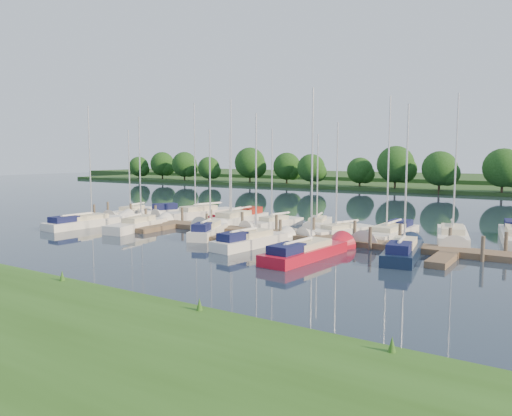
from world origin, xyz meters
The scene contains 22 objects.
ground centered at (0.00, 0.00, 0.00)m, with size 260.00×260.00×0.00m, color #182131.
dock centered at (0.00, 7.31, 0.20)m, with size 40.00×6.00×0.40m.
mooring_pilings centered at (0.00, 8.43, 0.60)m, with size 38.24×2.84×2.00m.
far_shore centered at (0.00, 75.00, 0.30)m, with size 180.00×30.00×0.60m, color #20441A.
distant_hill centered at (0.00, 100.00, 0.70)m, with size 220.00×40.00×1.40m, color #2E4A20.
treeline centered at (3.25, 62.10, 4.07)m, with size 144.61×9.71×8.04m.
sailboat_n_0 centered at (-17.68, 11.41, 0.27)m, with size 2.97×7.54×9.57m.
motorboat centered at (-15.12, 13.61, 0.33)m, with size 3.23×5.26×1.57m.
sailboat_n_2 centered at (-10.50, 13.85, 0.28)m, with size 4.50×9.66×12.25m.
sailboat_n_3 centered at (-6.47, 14.20, 0.27)m, with size 2.47×7.11×8.96m.
sailboat_n_4 centered at (-4.45, 11.95, 0.34)m, with size 2.29×9.41×12.08m.
sailboat_n_5 centered at (-0.32, 12.25, 0.27)m, with size 2.72×7.21×9.18m.
sailboat_n_6 centered at (3.06, 14.34, 0.27)m, with size 3.04×6.86×8.72m.
sailboat_n_7 centered at (6.47, 11.10, 0.27)m, with size 3.88×7.42×9.45m.
sailboat_n_8 centered at (10.33, 12.15, 0.31)m, with size 2.56×9.11×11.43m.
sailboat_n_9 centered at (14.95, 13.13, 0.28)m, with size 3.80×9.11×11.51m.
sailboat_s_0 centered at (-15.00, 3.54, 0.32)m, with size 2.45×9.01×11.34m.
sailboat_s_1 centered at (-9.59, 4.70, 0.28)m, with size 2.92×8.04×10.29m.
sailboat_s_2 centered at (-2.16, 5.15, 0.34)m, with size 3.59×6.83×9.04m.
sailboat_s_3 centered at (3.24, 3.29, 0.33)m, with size 2.70×7.75×9.90m.
sailboat_s_4 centered at (8.40, 1.90, 0.32)m, with size 2.75×8.86×11.15m.
sailboat_s_5 centered at (13.54, 5.23, 0.34)m, with size 2.95×7.98×10.21m.
Camera 1 is at (22.65, -26.29, 6.60)m, focal length 35.00 mm.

